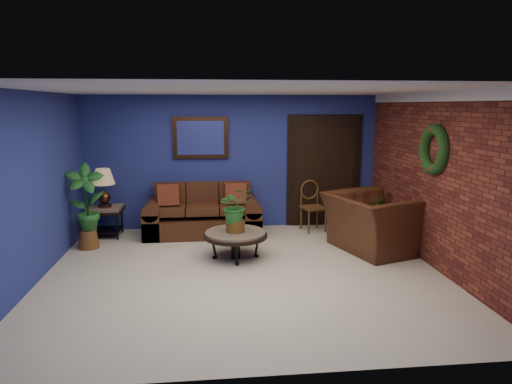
{
  "coord_description": "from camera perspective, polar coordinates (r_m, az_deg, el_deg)",
  "views": [
    {
      "loc": [
        -0.47,
        -6.05,
        2.31
      ],
      "look_at": [
        0.23,
        0.55,
        1.04
      ],
      "focal_mm": 32.0,
      "sensor_mm": 36.0,
      "label": 1
    }
  ],
  "objects": [
    {
      "name": "wall_mirror",
      "position": [
        8.53,
        -6.94,
        6.75
      ],
      "size": [
        1.02,
        0.06,
        0.77
      ],
      "primitive_type": "cube",
      "color": "#452814",
      "rests_on": "wall_back"
    },
    {
      "name": "crown_molding",
      "position": [
        6.84,
        22.19,
        11.02
      ],
      "size": [
        0.03,
        5.0,
        0.14
      ],
      "primitive_type": "cube",
      "color": "white",
      "rests_on": "wall_right_brick"
    },
    {
      "name": "coffee_table",
      "position": [
        6.98,
        -2.59,
        -5.43
      ],
      "size": [
        0.97,
        0.97,
        0.42
      ],
      "rotation": [
        0.0,
        0.0,
        0.27
      ],
      "color": "#59534E",
      "rests_on": "ground"
    },
    {
      "name": "wall_left",
      "position": [
        6.55,
        -26.3,
        0.36
      ],
      "size": [
        0.04,
        5.0,
        2.5
      ],
      "primitive_type": "cube",
      "color": "navy",
      "rests_on": "ground"
    },
    {
      "name": "table_lamp",
      "position": [
        8.41,
        -18.52,
        1.06
      ],
      "size": [
        0.4,
        0.4,
        0.66
      ],
      "color": "#452814",
      "rests_on": "end_table"
    },
    {
      "name": "wreath",
      "position": [
        6.9,
        21.34,
        4.99
      ],
      "size": [
        0.16,
        0.72,
        0.72
      ],
      "primitive_type": "torus",
      "rotation": [
        0.0,
        1.57,
        0.0
      ],
      "color": "black",
      "rests_on": "wall_right_brick"
    },
    {
      "name": "coffee_plant",
      "position": [
        6.87,
        -2.62,
        -1.99
      ],
      "size": [
        0.59,
        0.55,
        0.68
      ],
      "color": "brown",
      "rests_on": "coffee_table"
    },
    {
      "name": "side_chair",
      "position": [
        8.58,
        7.0,
        -1.27
      ],
      "size": [
        0.48,
        0.48,
        0.94
      ],
      "rotation": [
        0.0,
        0.0,
        0.23
      ],
      "color": "brown",
      "rests_on": "ground"
    },
    {
      "name": "wall_back",
      "position": [
        8.63,
        -2.87,
        3.72
      ],
      "size": [
        5.5,
        0.04,
        2.5
      ],
      "primitive_type": "cube",
      "color": "navy",
      "rests_on": "ground"
    },
    {
      "name": "armchair",
      "position": [
        7.58,
        14.43,
        -3.74
      ],
      "size": [
        1.59,
        1.7,
        0.91
      ],
      "primitive_type": "imported",
      "rotation": [
        0.0,
        0.0,
        1.88
      ],
      "color": "#4B2315",
      "rests_on": "ground"
    },
    {
      "name": "ceiling",
      "position": [
        6.07,
        -1.63,
        12.59
      ],
      "size": [
        5.5,
        5.0,
        0.02
      ],
      "primitive_type": "cube",
      "color": "white",
      "rests_on": "wall_back"
    },
    {
      "name": "end_table",
      "position": [
        8.52,
        -18.3,
        -2.62
      ],
      "size": [
        0.59,
        0.59,
        0.54
      ],
      "color": "#59534E",
      "rests_on": "ground"
    },
    {
      "name": "tall_plant",
      "position": [
        7.87,
        -20.49,
        -1.34
      ],
      "size": [
        0.67,
        0.52,
        1.4
      ],
      "color": "brown",
      "rests_on": "ground"
    },
    {
      "name": "sofa",
      "position": [
        8.37,
        -6.65,
        -3.13
      ],
      "size": [
        2.07,
        0.89,
        0.93
      ],
      "color": "#4B2315",
      "rests_on": "ground"
    },
    {
      "name": "closet_door",
      "position": [
        8.9,
        8.49,
        2.53
      ],
      "size": [
        1.44,
        0.06,
        2.18
      ],
      "primitive_type": "cube",
      "color": "black",
      "rests_on": "wall_back"
    },
    {
      "name": "wall_right_brick",
      "position": [
        6.94,
        21.72,
        1.24
      ],
      "size": [
        0.04,
        5.0,
        2.5
      ],
      "primitive_type": "cube",
      "color": "maroon",
      "rests_on": "ground"
    },
    {
      "name": "floor",
      "position": [
        6.49,
        -1.51,
        -10.04
      ],
      "size": [
        5.5,
        5.5,
        0.0
      ],
      "primitive_type": "plane",
      "color": "beige",
      "rests_on": "ground"
    },
    {
      "name": "floor_plant",
      "position": [
        8.1,
        14.56,
        -3.22
      ],
      "size": [
        0.42,
        0.37,
        0.78
      ],
      "color": "brown",
      "rests_on": "ground"
    }
  ]
}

